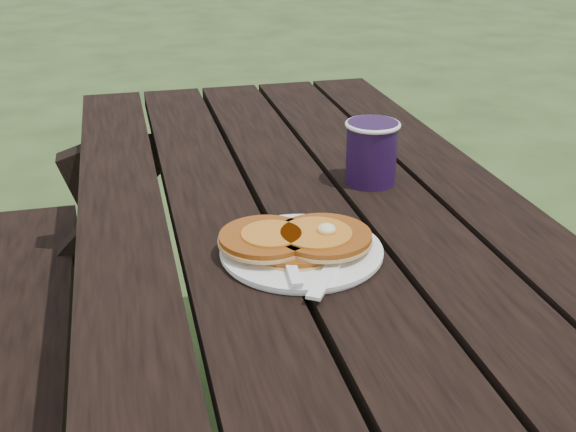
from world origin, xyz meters
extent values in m
cube|color=black|center=(0.00, 0.00, 0.73)|extent=(0.75, 1.80, 0.04)
cylinder|color=white|center=(-0.05, -0.07, 0.76)|extent=(0.30, 0.30, 0.01)
cylinder|color=#924710|center=(-0.06, -0.07, 0.77)|extent=(0.14, 0.14, 0.01)
cylinder|color=#924710|center=(-0.10, -0.06, 0.78)|extent=(0.13, 0.13, 0.01)
cylinder|color=#924710|center=(-0.02, -0.07, 0.78)|extent=(0.14, 0.14, 0.01)
cylinder|color=#AC6318|center=(-0.03, -0.07, 0.79)|extent=(0.10, 0.10, 0.00)
ellipsoid|color=#F4E59E|center=(-0.02, -0.07, 0.79)|extent=(0.03, 0.03, 0.02)
cube|color=white|center=(-0.03, -0.13, 0.76)|extent=(0.12, 0.16, 0.00)
cylinder|color=#200D31|center=(0.14, 0.17, 0.81)|extent=(0.09, 0.09, 0.11)
torus|color=white|center=(0.14, 0.17, 0.86)|extent=(0.10, 0.10, 0.01)
cylinder|color=black|center=(0.14, 0.17, 0.86)|extent=(0.08, 0.08, 0.01)
camera|label=1|loc=(-0.29, -0.97, 1.24)|focal=45.00mm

